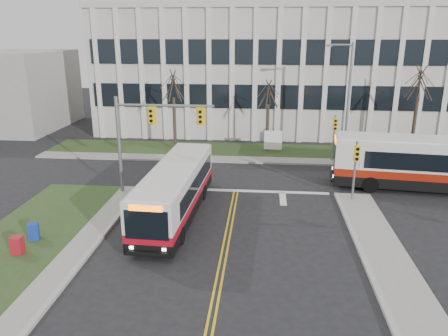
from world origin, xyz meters
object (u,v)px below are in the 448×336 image
directory_sign (273,140)px  bus_main (176,192)px  bus_cross (435,166)px  newspaper_box_red (18,246)px  streetlight (346,96)px  newspaper_box_blue (34,232)px

directory_sign → bus_main: bus_main is taller
bus_cross → newspaper_box_red: (-22.27, -10.88, -1.21)m
directory_sign → bus_cross: bus_cross is taller
bus_cross → streetlight: bearing=-138.1°
bus_main → bus_cross: size_ratio=0.84×
directory_sign → newspaper_box_blue: 21.15m
directory_sign → bus_cross: (10.27, -8.00, 0.52)m
streetlight → newspaper_box_red: streetlight is taller
streetlight → directory_sign: 6.96m
bus_main → bus_cross: 16.84m
newspaper_box_red → directory_sign: bearing=55.5°
bus_main → streetlight: bearing=50.2°
streetlight → newspaper_box_red: bearing=-134.9°
bus_main → newspaper_box_red: size_ratio=11.21×
bus_cross → directory_sign: bearing=-121.3°
directory_sign → bus_cross: size_ratio=0.16×
streetlight → newspaper_box_blue: size_ratio=9.68×
streetlight → bus_main: streetlight is taller
streetlight → directory_sign: streetlight is taller
streetlight → bus_main: size_ratio=0.86×
directory_sign → newspaper_box_blue: directory_sign is taller
bus_main → newspaper_box_red: bus_main is taller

